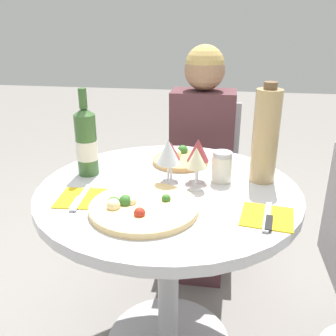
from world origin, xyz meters
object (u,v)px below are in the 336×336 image
(pizza_large, at_px, (142,207))
(tall_carafe, at_px, (266,136))
(wine_bottle, at_px, (86,142))
(chair_behind_diner, at_px, (201,183))
(dining_table, at_px, (168,228))
(seated_diner, at_px, (200,170))

(pizza_large, relative_size, tall_carafe, 0.95)
(wine_bottle, height_order, tall_carafe, tall_carafe)
(tall_carafe, bearing_deg, chair_behind_diner, 110.99)
(pizza_large, relative_size, wine_bottle, 1.04)
(dining_table, height_order, wine_bottle, wine_bottle)
(chair_behind_diner, relative_size, tall_carafe, 2.40)
(chair_behind_diner, height_order, seated_diner, seated_diner)
(pizza_large, xyz_separation_m, wine_bottle, (-0.26, 0.26, 0.11))
(seated_diner, bearing_deg, tall_carafe, 115.67)
(chair_behind_diner, distance_m, pizza_large, 1.02)
(seated_diner, xyz_separation_m, wine_bottle, (-0.38, -0.57, 0.31))
(chair_behind_diner, distance_m, seated_diner, 0.19)
(pizza_large, bearing_deg, wine_bottle, 135.77)
(chair_behind_diner, xyz_separation_m, pizza_large, (-0.12, -0.95, 0.33))
(dining_table, distance_m, seated_diner, 0.64)
(tall_carafe, bearing_deg, pizza_large, -142.12)
(tall_carafe, bearing_deg, dining_table, -161.50)
(seated_diner, xyz_separation_m, pizza_large, (-0.12, -0.82, 0.20))
(seated_diner, distance_m, tall_carafe, 0.68)
(dining_table, height_order, chair_behind_diner, chair_behind_diner)
(dining_table, height_order, tall_carafe, tall_carafe)
(seated_diner, relative_size, pizza_large, 3.47)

